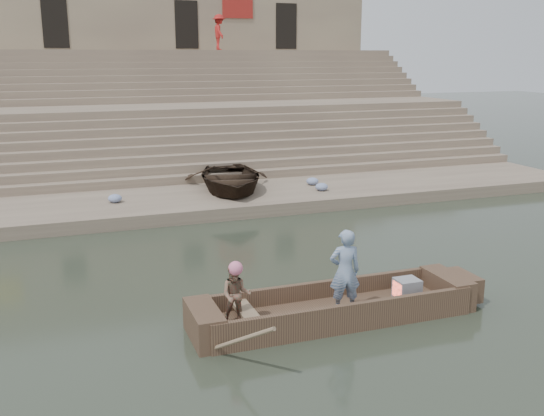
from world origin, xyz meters
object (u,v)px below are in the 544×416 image
rowing_man (236,295)px  beached_rowboat (230,178)px  main_rowboat (334,314)px  pedestrian (219,32)px  television (406,289)px  standing_man (345,271)px

rowing_man → beached_rowboat: (2.83, 10.21, 0.06)m
main_rowboat → beached_rowboat: (0.87, 10.18, 0.74)m
pedestrian → television: bearing=176.8°
pedestrian → beached_rowboat: bearing=169.2°
rowing_man → television: rowing_man is taller
standing_man → rowing_man: 2.10m
television → pedestrian: size_ratio=0.24×
main_rowboat → beached_rowboat: beached_rowboat is taller
main_rowboat → television: television is taller
beached_rowboat → standing_man: bearing=-84.2°
rowing_man → beached_rowboat: size_ratio=0.26×
standing_man → main_rowboat: bearing=-48.9°
standing_man → pedestrian: size_ratio=0.85×
rowing_man → standing_man: bearing=15.7°
beached_rowboat → television: bearing=-75.9°
television → standing_man: bearing=-172.8°
main_rowboat → television: 1.62m
pedestrian → main_rowboat: bearing=173.1°
television → beached_rowboat: bearing=94.1°
standing_man → pedestrian: (4.26, 24.23, 5.12)m
standing_man → beached_rowboat: 10.39m
main_rowboat → standing_man: size_ratio=3.09×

